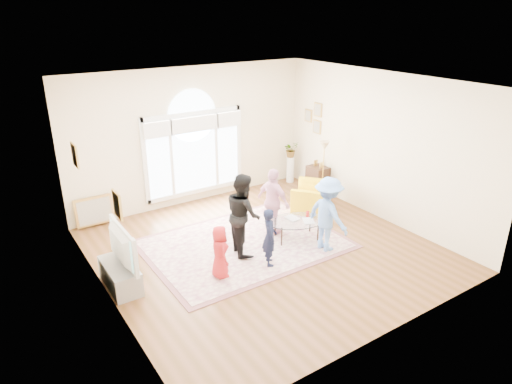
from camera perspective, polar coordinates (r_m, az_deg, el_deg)
ground at (r=8.97m, az=1.15°, el=-7.21°), size 6.00×6.00×0.00m
room_shell at (r=10.66m, az=-7.48°, el=6.54°), size 6.00×6.00×6.00m
area_rug at (r=9.16m, az=-1.46°, el=-6.48°), size 3.60×2.60×0.02m
rug_border at (r=9.16m, az=-1.46°, el=-6.51°), size 3.80×2.80×0.01m
tv_console at (r=8.10m, az=-16.60°, el=-10.00°), size 0.45×1.00×0.42m
television at (r=7.83m, az=-16.99°, el=-6.57°), size 0.18×1.18×0.68m
coffee_table at (r=9.21m, az=5.10°, el=-3.66°), size 1.38×1.11×0.54m
armchair at (r=10.60m, az=7.11°, el=-0.70°), size 1.29×1.27×0.63m
side_cabinet at (r=11.62m, az=7.68°, el=1.52°), size 0.40×0.50×0.70m
floor_lamp at (r=10.81m, az=8.51°, el=5.12°), size 0.26×0.26×1.51m
plant_pedestal at (r=12.31m, az=4.31°, el=2.84°), size 0.20×0.20×0.70m
potted_plant at (r=12.13m, az=4.38°, el=5.34°), size 0.38×0.33×0.42m
leaning_picture at (r=10.50m, az=-19.32°, el=-3.97°), size 0.80×0.14×0.62m
child_red at (r=7.91m, az=-4.55°, el=-7.44°), size 0.38×0.51×0.95m
child_navy at (r=8.22m, az=1.70°, el=-5.62°), size 0.40×0.47×1.09m
child_black at (r=8.52m, az=-1.60°, el=-2.76°), size 0.76×0.89×1.58m
child_pink at (r=9.29m, az=2.17°, el=-1.21°), size 0.50×0.87×1.40m
child_blue at (r=8.75m, az=8.98°, el=-2.76°), size 0.59×0.97×1.47m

